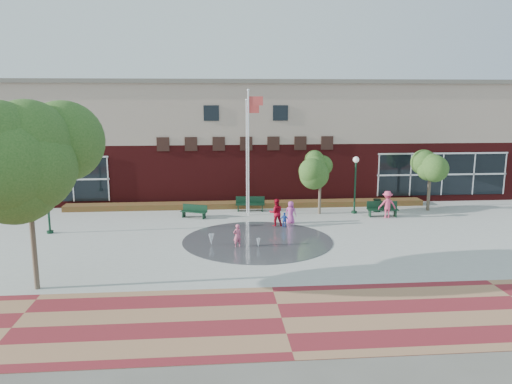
{
  "coord_description": "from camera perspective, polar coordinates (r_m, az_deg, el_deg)",
  "views": [
    {
      "loc": [
        -2.37,
        -23.84,
        7.94
      ],
      "look_at": [
        0.0,
        4.0,
        2.6
      ],
      "focal_mm": 35.0,
      "sensor_mm": 36.0,
      "label": 1
    }
  ],
  "objects": [
    {
      "name": "lamp_left",
      "position": [
        31.44,
        -22.78,
        0.01
      ],
      "size": [
        0.43,
        0.43,
        4.03
      ],
      "color": "#123120",
      "rests_on": "ground"
    },
    {
      "name": "paver_band",
      "position": [
        18.76,
        2.94,
        -14.21
      ],
      "size": [
        46.0,
        6.0,
        0.01
      ],
      "primitive_type": "cube",
      "color": "maroon",
      "rests_on": "ground"
    },
    {
      "name": "person_bench",
      "position": [
        34.19,
        14.77,
        -1.4
      ],
      "size": [
        1.2,
        0.71,
        1.83
      ],
      "primitive_type": "imported",
      "rotation": [
        0.0,
        0.0,
        3.12
      ],
      "color": "#E1426B",
      "rests_on": "ground"
    },
    {
      "name": "ground",
      "position": [
        25.23,
        0.78,
        -7.52
      ],
      "size": [
        120.0,
        120.0,
        0.0
      ],
      "primitive_type": "plane",
      "color": "#666056",
      "rests_on": "ground"
    },
    {
      "name": "water_jet_b",
      "position": [
        26.81,
        0.27,
        -6.41
      ],
      "size": [
        0.22,
        0.22,
        0.49
      ],
      "primitive_type": "cone",
      "rotation": [
        3.14,
        0.0,
        0.0
      ],
      "color": "white",
      "rests_on": "ground"
    },
    {
      "name": "child_blue",
      "position": [
        30.78,
        3.28,
        -3.22
      ],
      "size": [
        0.61,
        0.45,
        0.96
      ],
      "primitive_type": "imported",
      "rotation": [
        0.0,
        0.0,
        2.71
      ],
      "color": "blue",
      "rests_on": "ground"
    },
    {
      "name": "trash_can",
      "position": [
        35.98,
        13.67,
        -1.49
      ],
      "size": [
        0.55,
        0.55,
        0.9
      ],
      "color": "#123120",
      "rests_on": "ground"
    },
    {
      "name": "lamp_right",
      "position": [
        34.74,
        11.29,
        1.53
      ],
      "size": [
        0.42,
        0.42,
        3.96
      ],
      "color": "#123120",
      "rests_on": "ground"
    },
    {
      "name": "adult_pink",
      "position": [
        31.74,
        4.0,
        -2.35
      ],
      "size": [
        0.84,
        0.72,
        1.45
      ],
      "primitive_type": "imported",
      "rotation": [
        0.0,
        0.0,
        2.69
      ],
      "color": "#C2449D",
      "rests_on": "ground"
    },
    {
      "name": "tree_small_right",
      "position": [
        36.92,
        19.31,
        2.68
      ],
      "size": [
        2.48,
        2.48,
        4.24
      ],
      "color": "#4E4032",
      "rests_on": "ground"
    },
    {
      "name": "flagpole_left",
      "position": [
        34.04,
        -1.0,
        4.77
      ],
      "size": [
        0.92,
        0.15,
        7.81
      ],
      "rotation": [
        0.0,
        0.0,
        -0.07
      ],
      "color": "white",
      "rests_on": "ground"
    },
    {
      "name": "child_splash",
      "position": [
        26.76,
        -2.15,
        -5.02
      ],
      "size": [
        0.55,
        0.47,
        1.27
      ],
      "primitive_type": "imported",
      "rotation": [
        0.0,
        0.0,
        3.57
      ],
      "color": "#DA5D7E",
      "rests_on": "ground"
    },
    {
      "name": "tree_mid",
      "position": [
        34.07,
        7.37,
        2.77
      ],
      "size": [
        2.62,
        2.62,
        4.42
      ],
      "color": "#4E4032",
      "rests_on": "ground"
    },
    {
      "name": "adult_red",
      "position": [
        31.0,
        2.31,
        -2.37
      ],
      "size": [
        0.88,
        0.7,
        1.74
      ],
      "primitive_type": "imported",
      "rotation": [
        0.0,
        0.0,
        3.19
      ],
      "color": "#AE0B1F",
      "rests_on": "ground"
    },
    {
      "name": "bench_right",
      "position": [
        34.59,
        14.25,
        -2.22
      ],
      "size": [
        2.09,
        0.73,
        1.03
      ],
      "rotation": [
        0.0,
        0.0,
        -0.08
      ],
      "color": "#123120",
      "rests_on": "ground"
    },
    {
      "name": "flagpole_right",
      "position": [
        33.23,
        -0.78,
        5.27
      ],
      "size": [
        1.04,
        0.18,
        8.46
      ],
      "rotation": [
        0.0,
        0.0,
        -0.09
      ],
      "color": "white",
      "rests_on": "ground"
    },
    {
      "name": "splash_pad",
      "position": [
        28.08,
        0.17,
        -5.59
      ],
      "size": [
        8.4,
        8.4,
        0.01
      ],
      "primitive_type": "cylinder",
      "color": "#383A3D",
      "rests_on": "ground"
    },
    {
      "name": "bench_left",
      "position": [
        33.43,
        -7.1,
        -2.5
      ],
      "size": [
        1.82,
        1.14,
        0.89
      ],
      "rotation": [
        0.0,
        0.0,
        -0.4
      ],
      "color": "#123120",
      "rests_on": "ground"
    },
    {
      "name": "plaza_concrete",
      "position": [
        29.04,
        0.0,
        -5.04
      ],
      "size": [
        46.0,
        18.0,
        0.01
      ],
      "primitive_type": "cube",
      "color": "#A8A8A0",
      "rests_on": "ground"
    },
    {
      "name": "library_building",
      "position": [
        41.51,
        -1.59,
        6.26
      ],
      "size": [
        44.4,
        10.4,
        9.2
      ],
      "color": "#521011",
      "rests_on": "ground"
    },
    {
      "name": "flower_bed",
      "position": [
        36.39,
        -1.01,
        -1.78
      ],
      "size": [
        26.0,
        1.2,
        0.4
      ],
      "primitive_type": "cube",
      "color": "maroon",
      "rests_on": "ground"
    },
    {
      "name": "water_jet_a",
      "position": [
        27.32,
        -5.13,
        -6.12
      ],
      "size": [
        0.31,
        0.31,
        0.61
      ],
      "primitive_type": "cone",
      "rotation": [
        3.14,
        0.0,
        0.0
      ],
      "color": "white",
      "rests_on": "ground"
    },
    {
      "name": "tree_big_left",
      "position": [
        21.94,
        -24.82,
        4.0
      ],
      "size": [
        5.0,
        5.0,
        7.99
      ],
      "color": "#4E4032",
      "rests_on": "ground"
    },
    {
      "name": "bench_mid",
      "position": [
        35.16,
        -0.67,
        -1.68
      ],
      "size": [
        2.08,
        0.73,
        1.02
      ],
      "rotation": [
        0.0,
        0.0,
        -0.08
      ],
      "color": "#123120",
      "rests_on": "ground"
    }
  ]
}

